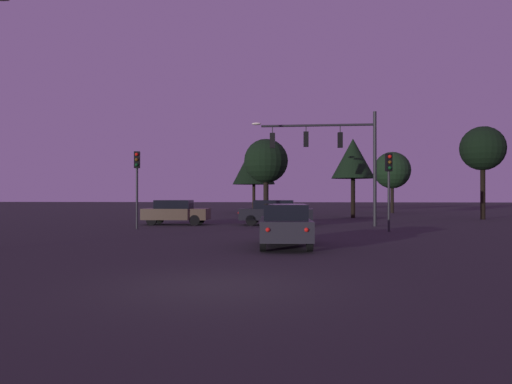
# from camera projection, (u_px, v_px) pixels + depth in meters

# --- Properties ---
(ground_plane) EXTENTS (168.00, 168.00, 0.00)m
(ground_plane) POSITION_uv_depth(u_px,v_px,m) (270.00, 221.00, 34.38)
(ground_plane) COLOR #262326
(ground_plane) RESTS_ON ground
(traffic_signal_mast_arm) EXTENTS (7.36, 0.54, 6.74)m
(traffic_signal_mast_arm) POSITION_uv_depth(u_px,v_px,m) (334.00, 148.00, 28.86)
(traffic_signal_mast_arm) COLOR #232326
(traffic_signal_mast_arm) RESTS_ON ground
(traffic_light_corner_left) EXTENTS (0.34, 0.37, 3.93)m
(traffic_light_corner_left) POSITION_uv_depth(u_px,v_px,m) (389.00, 176.00, 24.50)
(traffic_light_corner_left) COLOR #232326
(traffic_light_corner_left) RESTS_ON ground
(traffic_light_corner_right) EXTENTS (0.33, 0.37, 4.19)m
(traffic_light_corner_right) POSITION_uv_depth(u_px,v_px,m) (137.00, 174.00, 26.33)
(traffic_light_corner_right) COLOR #232326
(traffic_light_corner_right) RESTS_ON ground
(car_nearside_lane) EXTENTS (1.94, 4.45, 1.52)m
(car_nearside_lane) POSITION_uv_depth(u_px,v_px,m) (285.00, 225.00, 17.38)
(car_nearside_lane) COLOR #232328
(car_nearside_lane) RESTS_ON ground
(car_crossing_left) EXTENTS (4.54, 1.98, 1.52)m
(car_crossing_left) POSITION_uv_depth(u_px,v_px,m) (276.00, 212.00, 29.72)
(car_crossing_left) COLOR black
(car_crossing_left) RESTS_ON ground
(car_crossing_right) EXTENTS (4.08, 1.82, 1.52)m
(car_crossing_right) POSITION_uv_depth(u_px,v_px,m) (176.00, 212.00, 30.15)
(car_crossing_right) COLOR #473828
(car_crossing_right) RESTS_ON ground
(tree_behind_sign) EXTENTS (3.87, 3.87, 6.75)m
(tree_behind_sign) POSITION_uv_depth(u_px,v_px,m) (266.00, 161.00, 42.82)
(tree_behind_sign) COLOR black
(tree_behind_sign) RESTS_ON ground
(tree_left_far) EXTENTS (3.73, 3.73, 6.21)m
(tree_left_far) POSITION_uv_depth(u_px,v_px,m) (392.00, 170.00, 49.64)
(tree_left_far) COLOR black
(tree_left_far) RESTS_ON ground
(tree_center_horizon) EXTENTS (3.43, 3.43, 6.32)m
(tree_center_horizon) POSITION_uv_depth(u_px,v_px,m) (353.00, 159.00, 38.83)
(tree_center_horizon) COLOR black
(tree_center_horizon) RESTS_ON ground
(tree_right_cluster) EXTENTS (4.46, 4.46, 7.27)m
(tree_right_cluster) POSITION_uv_depth(u_px,v_px,m) (254.00, 164.00, 51.06)
(tree_right_cluster) COLOR black
(tree_right_cluster) RESTS_ON ground
(tree_lot_edge) EXTENTS (3.30, 3.30, 6.97)m
(tree_lot_edge) POSITION_uv_depth(u_px,v_px,m) (483.00, 149.00, 36.50)
(tree_lot_edge) COLOR black
(tree_lot_edge) RESTS_ON ground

